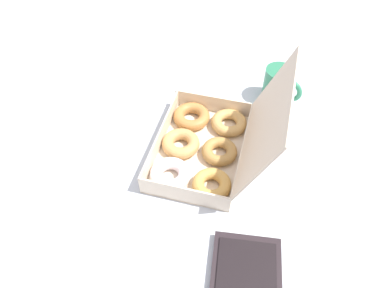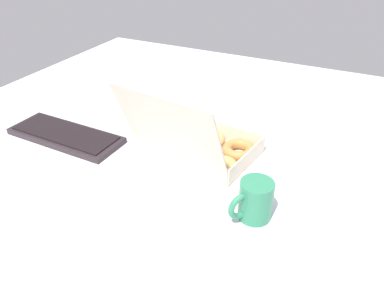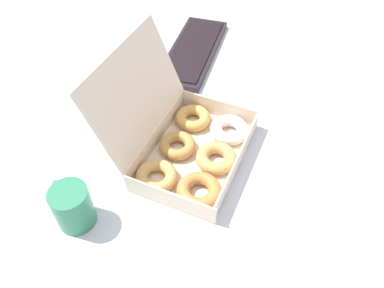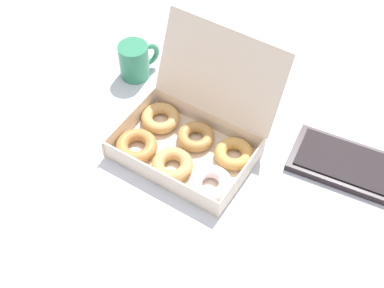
# 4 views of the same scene
# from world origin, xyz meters

# --- Properties ---
(ground_plane) EXTENTS (1.80, 1.80, 0.02)m
(ground_plane) POSITION_xyz_m (0.00, 0.00, -0.01)
(ground_plane) COLOR silver
(donut_box) EXTENTS (0.35, 0.33, 0.25)m
(donut_box) POSITION_xyz_m (-0.02, -0.01, 0.03)
(donut_box) COLOR beige
(donut_box) RESTS_ON ground_plane
(coffee_mug) EXTENTS (0.09, 0.11, 0.10)m
(coffee_mug) POSITION_xyz_m (-0.25, 0.18, 0.05)
(coffee_mug) COLOR #2F7C57
(coffee_mug) RESTS_ON ground_plane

